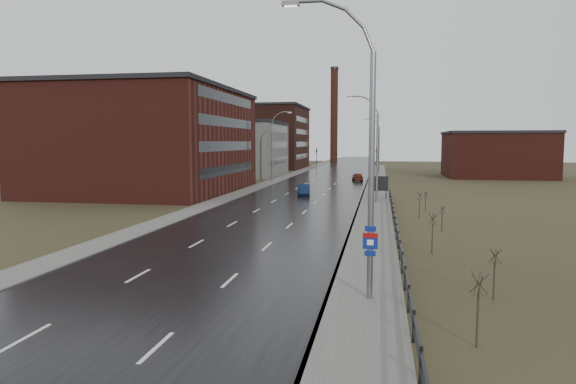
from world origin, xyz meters
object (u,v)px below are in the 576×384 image
at_px(streetlight_main, 363,153).
at_px(car_near, 304,190).
at_px(billboard, 380,184).
at_px(car_far, 358,177).

relative_size(streetlight_main, car_near, 2.91).
bearing_deg(car_near, billboard, -24.05).
bearing_deg(billboard, car_near, 163.66).
bearing_deg(car_far, streetlight_main, 85.45).
xyz_separation_m(car_near, car_far, (5.36, 24.67, 0.02)).
distance_m(streetlight_main, car_near, 41.51).
bearing_deg(car_far, billboard, 90.40).
xyz_separation_m(streetlight_main, car_far, (-3.02, 64.97, -5.36)).
distance_m(streetlight_main, billboard, 37.91).
bearing_deg(car_far, car_near, 70.53).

